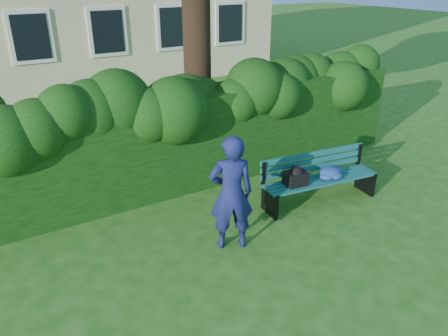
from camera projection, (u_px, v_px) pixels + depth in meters
ground at (243, 235)px, 7.00m from camera, size 80.00×80.00×0.00m
hedge at (180, 141)px, 8.33m from camera, size 10.00×1.00×1.80m
park_bench at (317, 177)px, 7.81m from camera, size 2.23×0.83×0.89m
man_reading at (231, 193)px, 6.37m from camera, size 0.77×0.65×1.80m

